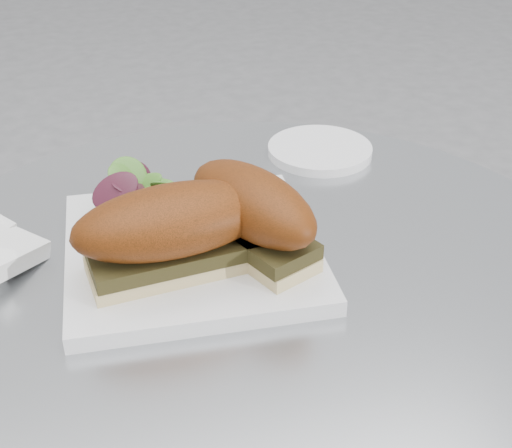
{
  "coord_description": "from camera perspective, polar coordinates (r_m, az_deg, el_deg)",
  "views": [
    {
      "loc": [
        -0.16,
        -0.51,
        1.12
      ],
      "look_at": [
        0.01,
        0.03,
        0.77
      ],
      "focal_mm": 50.0,
      "sensor_mm": 36.0,
      "label": 1
    }
  ],
  "objects": [
    {
      "name": "saucer",
      "position": [
        0.88,
        5.13,
        5.91
      ],
      "size": [
        0.13,
        0.13,
        0.01
      ],
      "primitive_type": "cylinder",
      "color": "white",
      "rests_on": "table"
    },
    {
      "name": "sandwich_right",
      "position": [
        0.64,
        -0.3,
        1.03
      ],
      "size": [
        0.12,
        0.17,
        0.08
      ],
      "rotation": [
        0.0,
        0.0,
        -1.21
      ],
      "color": "tan",
      "rests_on": "plate"
    },
    {
      "name": "sandwich_left",
      "position": [
        0.62,
        -6.62,
        -0.4
      ],
      "size": [
        0.18,
        0.09,
        0.08
      ],
      "rotation": [
        0.0,
        0.0,
        0.06
      ],
      "color": "tan",
      "rests_on": "plate"
    },
    {
      "name": "salad",
      "position": [
        0.72,
        -8.94,
        2.66
      ],
      "size": [
        0.1,
        0.1,
        0.05
      ],
      "primitive_type": null,
      "color": "#579B32",
      "rests_on": "plate"
    },
    {
      "name": "plate",
      "position": [
        0.68,
        -5.17,
        -2.08
      ],
      "size": [
        0.26,
        0.26,
        0.02
      ],
      "primitive_type": "cube",
      "rotation": [
        0.0,
        0.0,
        -0.11
      ],
      "color": "white",
      "rests_on": "table"
    }
  ]
}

